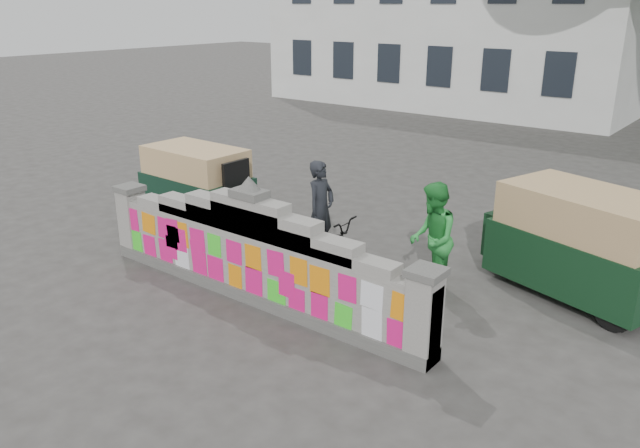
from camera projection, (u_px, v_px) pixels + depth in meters
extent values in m
plane|color=#383533|center=(253.00, 298.00, 9.89)|extent=(100.00, 100.00, 0.00)
cube|color=#4C4C49|center=(253.00, 293.00, 9.86)|extent=(6.40, 0.42, 0.20)
cube|color=gray|center=(252.00, 264.00, 9.69)|extent=(6.40, 0.32, 1.00)
cube|color=gray|center=(251.00, 229.00, 9.50)|extent=(5.20, 0.32, 0.14)
cube|color=gray|center=(251.00, 225.00, 9.48)|extent=(4.00, 0.32, 0.28)
cube|color=gray|center=(250.00, 220.00, 9.45)|extent=(2.60, 0.32, 0.44)
cube|color=gray|center=(250.00, 216.00, 9.43)|extent=(1.40, 0.32, 0.58)
cube|color=#4C4C49|center=(249.00, 194.00, 9.31)|extent=(0.55, 0.36, 0.12)
cone|color=#4C4C49|center=(249.00, 183.00, 9.26)|extent=(0.36, 0.36, 0.22)
cube|color=gray|center=(133.00, 223.00, 11.44)|extent=(0.36, 0.40, 1.24)
cube|color=#4C4C49|center=(129.00, 188.00, 11.22)|extent=(0.44, 0.44, 0.10)
cube|color=gray|center=(424.00, 320.00, 7.93)|extent=(0.36, 0.40, 1.24)
cube|color=#4C4C49|center=(427.00, 272.00, 7.71)|extent=(0.44, 0.44, 0.10)
cube|color=silver|center=(470.00, 13.00, 28.95)|extent=(16.00, 10.00, 8.00)
imported|color=black|center=(321.00, 242.00, 10.87)|extent=(1.93, 0.74, 1.00)
imported|color=black|center=(321.00, 223.00, 10.75)|extent=(0.43, 0.63, 1.69)
imported|color=green|center=(432.00, 239.00, 9.82)|extent=(1.04, 1.12, 1.83)
cube|color=black|center=(197.00, 192.00, 13.53)|extent=(2.40, 1.33, 0.79)
cube|color=tan|center=(195.00, 161.00, 13.30)|extent=(2.20, 1.27, 0.60)
cube|color=black|center=(237.00, 203.00, 12.80)|extent=(0.51, 0.70, 0.69)
cube|color=black|center=(236.00, 175.00, 12.60)|extent=(0.09, 0.70, 0.60)
cylinder|color=black|center=(241.00, 218.00, 12.84)|extent=(0.50, 0.13, 0.50)
cylinder|color=black|center=(153.00, 204.00, 13.76)|extent=(0.50, 0.13, 0.50)
cylinder|color=black|center=(191.00, 193.00, 14.56)|extent=(0.50, 0.13, 0.50)
cube|color=#10321A|center=(580.00, 259.00, 9.84)|extent=(2.97, 2.17, 0.89)
cube|color=tan|center=(587.00, 213.00, 9.58)|extent=(2.74, 2.05, 0.67)
cube|color=#10321A|center=(509.00, 234.00, 10.91)|extent=(0.76, 0.91, 0.78)
cube|color=black|center=(513.00, 198.00, 10.69)|extent=(0.32, 0.77, 0.67)
cylinder|color=black|center=(503.00, 250.00, 11.11)|extent=(0.57, 0.29, 0.56)
cylinder|color=black|center=(614.00, 313.00, 8.85)|extent=(0.57, 0.29, 0.56)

